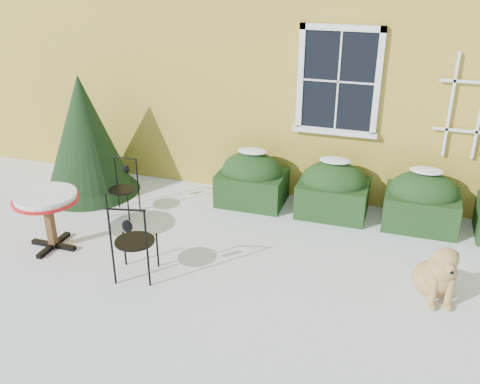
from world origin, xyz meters
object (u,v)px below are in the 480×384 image
(patio_chair_far, at_px, (123,187))
(bistro_table, at_px, (47,203))
(evergreen_shrub, at_px, (86,147))
(patio_chair_near, at_px, (133,241))
(dog, at_px, (438,275))

(patio_chair_far, bearing_deg, bistro_table, -110.54)
(evergreen_shrub, bearing_deg, patio_chair_far, -30.34)
(bistro_table, height_order, patio_chair_near, patio_chair_near)
(evergreen_shrub, xyz_separation_m, patio_chair_near, (1.97, -2.11, -0.28))
(patio_chair_far, bearing_deg, patio_chair_near, -58.21)
(evergreen_shrub, height_order, patio_chair_near, evergreen_shrub)
(evergreen_shrub, bearing_deg, dog, -14.23)
(evergreen_shrub, height_order, patio_chair_far, evergreen_shrub)
(bistro_table, xyz_separation_m, patio_chair_near, (1.45, -0.31, -0.16))
(evergreen_shrub, bearing_deg, bistro_table, -73.65)
(bistro_table, bearing_deg, dog, 4.50)
(patio_chair_near, height_order, patio_chair_far, patio_chair_near)
(patio_chair_near, bearing_deg, evergreen_shrub, -58.93)
(evergreen_shrub, distance_m, dog, 5.74)
(evergreen_shrub, relative_size, patio_chair_near, 1.91)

